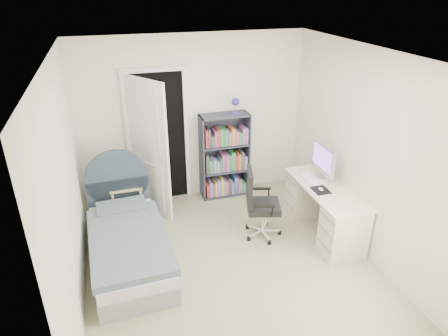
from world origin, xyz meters
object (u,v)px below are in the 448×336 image
object	(u,v)px
nightstand	(125,191)
bookcase	(225,159)
floor_lamp	(142,169)
desk	(324,207)
bed	(128,242)
office_chair	(258,201)

from	to	relation	value
nightstand	bookcase	size ratio (longest dim) A/B	0.40
floor_lamp	desk	bearing A→B (deg)	-32.70
bed	desk	world-z (taller)	desk
bed	desk	size ratio (longest dim) A/B	1.34
bed	office_chair	xyz separation A→B (m)	(1.70, 0.04, 0.27)
nightstand	desk	distance (m)	2.78
floor_lamp	office_chair	bearing A→B (deg)	-42.93
nightstand	bed	bearing A→B (deg)	-92.83
bed	nightstand	world-z (taller)	bed
office_chair	floor_lamp	bearing A→B (deg)	137.07
desk	nightstand	bearing A→B (deg)	155.83
bed	floor_lamp	size ratio (longest dim) A/B	1.30
desk	office_chair	size ratio (longest dim) A/B	1.46
nightstand	floor_lamp	distance (m)	0.45
bed	floor_lamp	xyz separation A→B (m)	(0.34, 1.31, 0.33)
bed	office_chair	distance (m)	1.72
nightstand	bookcase	xyz separation A→B (m)	(1.56, 0.26, 0.20)
nightstand	office_chair	world-z (taller)	office_chair
nightstand	office_chair	distance (m)	1.91
floor_lamp	desk	distance (m)	2.68
nightstand	bookcase	bearing A→B (deg)	9.33
bookcase	desk	xyz separation A→B (m)	(0.98, -1.40, -0.24)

